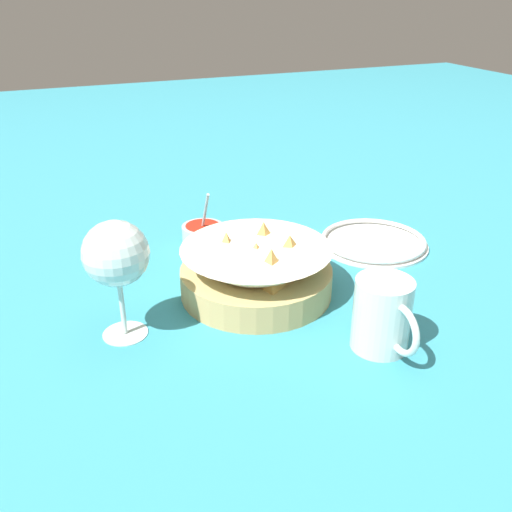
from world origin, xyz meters
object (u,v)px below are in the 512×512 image
(beer_mug, at_px, (382,317))
(wine_glass, at_px, (116,257))
(sauce_cup, at_px, (203,235))
(food_basket, at_px, (257,272))
(side_plate, at_px, (373,241))

(beer_mug, bearing_deg, wine_glass, -117.54)
(sauce_cup, distance_m, beer_mug, 0.40)
(sauce_cup, bearing_deg, wine_glass, -39.58)
(wine_glass, bearing_deg, sauce_cup, 140.42)
(food_basket, height_order, beer_mug, same)
(wine_glass, bearing_deg, beer_mug, 62.46)
(wine_glass, distance_m, side_plate, 0.50)
(food_basket, bearing_deg, wine_glass, -80.41)
(food_basket, bearing_deg, beer_mug, 25.90)
(side_plate, bearing_deg, beer_mug, -31.64)
(sauce_cup, relative_size, wine_glass, 0.70)
(wine_glass, bearing_deg, side_plate, 103.52)
(food_basket, distance_m, side_plate, 0.28)
(food_basket, relative_size, beer_mug, 2.03)
(side_plate, bearing_deg, sauce_cup, -110.69)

